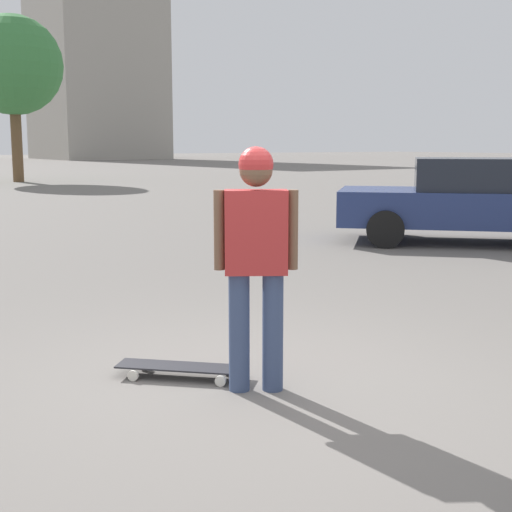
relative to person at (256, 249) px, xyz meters
name	(u,v)px	position (x,y,z in m)	size (l,w,h in m)	color
ground_plane	(256,390)	(0.00, 0.00, -0.99)	(220.00, 220.00, 0.00)	slate
person	(256,249)	(0.00, 0.00, 0.00)	(0.49, 0.39, 1.68)	#38476B
skateboard	(181,368)	(0.31, -0.52, -0.91)	(0.84, 0.83, 0.09)	#232328
car_parked_near	(467,200)	(-7.14, -4.19, -0.25)	(4.29, 4.29, 1.45)	navy
building_block_distant	(94,35)	(-27.86, -74.20, 12.60)	(11.84, 14.16, 27.18)	#9E998E
tree_distant	(13,66)	(-6.31, -28.73, 4.09)	(4.35, 4.35, 7.29)	brown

